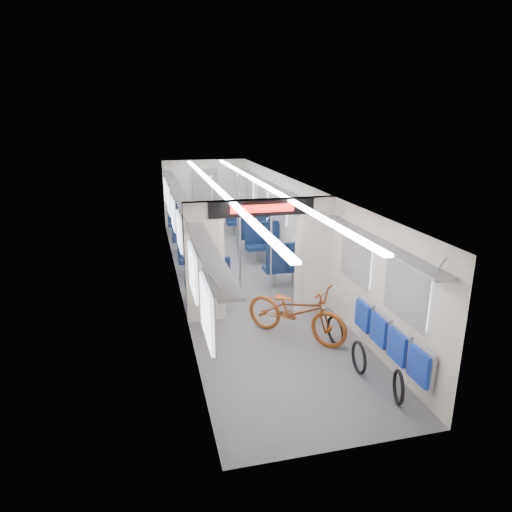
{
  "coord_description": "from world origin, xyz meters",
  "views": [
    {
      "loc": [
        -2.07,
        -10.1,
        3.79
      ],
      "look_at": [
        -0.0,
        -1.63,
        1.09
      ],
      "focal_mm": 32.0,
      "sensor_mm": 36.0,
      "label": 1
    }
  ],
  "objects_px": {
    "bicycle": "(296,311)",
    "seat_bay_far_left": "(186,225)",
    "seat_bay_far_right": "(247,224)",
    "stanchion_far_left": "(213,219)",
    "stanchion_near_right": "(271,247)",
    "bike_hoop_c": "(335,332)",
    "bike_hoop_b": "(359,359)",
    "flip_bench": "(390,338)",
    "seat_bay_near_right": "(273,250)",
    "bike_hoop_a": "(398,389)",
    "stanchion_far_right": "(238,216)",
    "seat_bay_near_left": "(202,264)",
    "stanchion_near_left": "(240,247)"
  },
  "relations": [
    {
      "from": "bike_hoop_a",
      "to": "seat_bay_near_left",
      "type": "height_order",
      "value": "seat_bay_near_left"
    },
    {
      "from": "bike_hoop_b",
      "to": "seat_bay_far_right",
      "type": "relative_size",
      "value": 0.23
    },
    {
      "from": "seat_bay_near_right",
      "to": "seat_bay_far_left",
      "type": "distance_m",
      "value": 3.71
    },
    {
      "from": "bicycle",
      "to": "flip_bench",
      "type": "xyz_separation_m",
      "value": [
        1.0,
        -1.43,
        0.07
      ]
    },
    {
      "from": "bicycle",
      "to": "flip_bench",
      "type": "relative_size",
      "value": 0.91
    },
    {
      "from": "bike_hoop_b",
      "to": "seat_bay_far_left",
      "type": "xyz_separation_m",
      "value": [
        -1.85,
        8.05,
        0.34
      ]
    },
    {
      "from": "bike_hoop_a",
      "to": "bike_hoop_b",
      "type": "xyz_separation_m",
      "value": [
        -0.18,
        0.84,
        0.01
      ]
    },
    {
      "from": "bicycle",
      "to": "seat_bay_far_left",
      "type": "relative_size",
      "value": 0.84
    },
    {
      "from": "seat_bay_far_right",
      "to": "stanchion_far_left",
      "type": "bearing_deg",
      "value": -127.13
    },
    {
      "from": "bike_hoop_c",
      "to": "seat_bay_far_left",
      "type": "bearing_deg",
      "value": 104.6
    },
    {
      "from": "seat_bay_near_right",
      "to": "bike_hoop_a",
      "type": "bearing_deg",
      "value": -88.34
    },
    {
      "from": "stanchion_near_right",
      "to": "stanchion_far_left",
      "type": "distance_m",
      "value": 3.0
    },
    {
      "from": "bicycle",
      "to": "bike_hoop_c",
      "type": "distance_m",
      "value": 0.76
    },
    {
      "from": "seat_bay_far_left",
      "to": "stanchion_far_right",
      "type": "bearing_deg",
      "value": -54.45
    },
    {
      "from": "seat_bay_near_right",
      "to": "bike_hoop_b",
      "type": "bearing_deg",
      "value": -90.18
    },
    {
      "from": "seat_bay_near_left",
      "to": "seat_bay_far_right",
      "type": "distance_m",
      "value": 4.08
    },
    {
      "from": "bike_hoop_c",
      "to": "seat_bay_near_right",
      "type": "bearing_deg",
      "value": 89.85
    },
    {
      "from": "seat_bay_near_right",
      "to": "flip_bench",
      "type": "bearing_deg",
      "value": -85.16
    },
    {
      "from": "flip_bench",
      "to": "seat_bay_far_left",
      "type": "distance_m",
      "value": 8.46
    },
    {
      "from": "seat_bay_near_right",
      "to": "seat_bay_near_left",
      "type": "bearing_deg",
      "value": -160.95
    },
    {
      "from": "bicycle",
      "to": "seat_bay_near_left",
      "type": "relative_size",
      "value": 0.91
    },
    {
      "from": "bicycle",
      "to": "stanchion_near_right",
      "type": "distance_m",
      "value": 1.97
    },
    {
      "from": "stanchion_far_right",
      "to": "flip_bench",
      "type": "bearing_deg",
      "value": -80.83
    },
    {
      "from": "stanchion_near_left",
      "to": "stanchion_far_right",
      "type": "xyz_separation_m",
      "value": [
        0.55,
        2.97,
        0.0
      ]
    },
    {
      "from": "bike_hoop_a",
      "to": "seat_bay_near_right",
      "type": "distance_m",
      "value": 5.7
    },
    {
      "from": "stanchion_near_left",
      "to": "bike_hoop_a",
      "type": "bearing_deg",
      "value": -72.31
    },
    {
      "from": "seat_bay_far_left",
      "to": "seat_bay_near_right",
      "type": "bearing_deg",
      "value": -59.71
    },
    {
      "from": "bicycle",
      "to": "stanchion_near_right",
      "type": "bearing_deg",
      "value": 44.55
    },
    {
      "from": "bike_hoop_b",
      "to": "stanchion_far_right",
      "type": "height_order",
      "value": "stanchion_far_right"
    },
    {
      "from": "bike_hoop_a",
      "to": "seat_bay_far_left",
      "type": "bearing_deg",
      "value": 102.89
    },
    {
      "from": "flip_bench",
      "to": "seat_bay_far_left",
      "type": "height_order",
      "value": "seat_bay_far_left"
    },
    {
      "from": "bicycle",
      "to": "seat_bay_near_right",
      "type": "height_order",
      "value": "seat_bay_near_right"
    },
    {
      "from": "bicycle",
      "to": "seat_bay_far_left",
      "type": "xyz_separation_m",
      "value": [
        -1.28,
        6.72,
        0.06
      ]
    },
    {
      "from": "bicycle",
      "to": "bike_hoop_b",
      "type": "height_order",
      "value": "bicycle"
    },
    {
      "from": "seat_bay_near_right",
      "to": "stanchion_near_right",
      "type": "relative_size",
      "value": 1.0
    },
    {
      "from": "seat_bay_near_right",
      "to": "stanchion_near_right",
      "type": "distance_m",
      "value": 1.83
    },
    {
      "from": "bicycle",
      "to": "stanchion_far_right",
      "type": "height_order",
      "value": "stanchion_far_right"
    },
    {
      "from": "stanchion_near_right",
      "to": "bike_hoop_c",
      "type": "bearing_deg",
      "value": -77.2
    },
    {
      "from": "stanchion_near_left",
      "to": "stanchion_far_left",
      "type": "distance_m",
      "value": 2.77
    },
    {
      "from": "bike_hoop_c",
      "to": "seat_bay_near_right",
      "type": "distance_m",
      "value": 3.95
    },
    {
      "from": "bike_hoop_c",
      "to": "seat_bay_near_left",
      "type": "bearing_deg",
      "value": 119.47
    },
    {
      "from": "bicycle",
      "to": "seat_bay_far_left",
      "type": "distance_m",
      "value": 6.84
    },
    {
      "from": "bike_hoop_b",
      "to": "stanchion_far_left",
      "type": "bearing_deg",
      "value": 102.16
    },
    {
      "from": "stanchion_near_right",
      "to": "stanchion_far_right",
      "type": "bearing_deg",
      "value": 91.55
    },
    {
      "from": "seat_bay_near_right",
      "to": "stanchion_far_left",
      "type": "height_order",
      "value": "stanchion_far_left"
    },
    {
      "from": "flip_bench",
      "to": "stanchion_far_right",
      "type": "xyz_separation_m",
      "value": [
        -1.03,
        6.39,
        0.57
      ]
    },
    {
      "from": "flip_bench",
      "to": "seat_bay_near_right",
      "type": "xyz_separation_m",
      "value": [
        -0.42,
        4.94,
        -0.01
      ]
    },
    {
      "from": "bike_hoop_c",
      "to": "stanchion_far_left",
      "type": "height_order",
      "value": "stanchion_far_left"
    },
    {
      "from": "seat_bay_far_left",
      "to": "stanchion_far_left",
      "type": "bearing_deg",
      "value": -74.54
    },
    {
      "from": "seat_bay_far_right",
      "to": "stanchion_near_left",
      "type": "bearing_deg",
      "value": -104.42
    }
  ]
}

